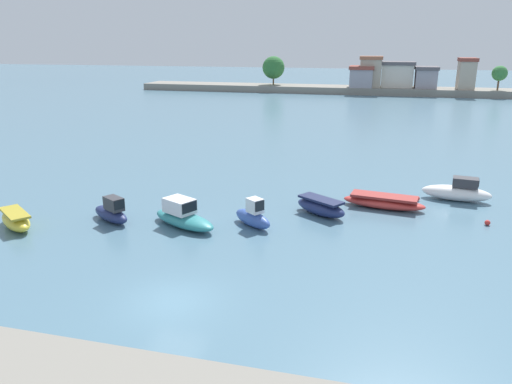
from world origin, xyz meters
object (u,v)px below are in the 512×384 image
(moored_boat_0, at_px, (16,220))
(moored_boat_1, at_px, (112,212))
(moored_boat_6, at_px, (457,192))
(moored_boat_2, at_px, (183,217))
(mooring_buoy_1, at_px, (487,223))
(moored_boat_3, at_px, (253,216))
(mooring_buoy_0, at_px, (417,199))
(moored_boat_5, at_px, (384,202))
(moored_boat_4, at_px, (321,207))

(moored_boat_0, bearing_deg, moored_boat_1, 62.11)
(moored_boat_1, xyz_separation_m, moored_boat_6, (21.88, 10.12, 0.03))
(moored_boat_0, distance_m, moored_boat_1, 5.69)
(moored_boat_0, distance_m, moored_boat_2, 10.24)
(moored_boat_6, bearing_deg, mooring_buoy_1, -68.10)
(moored_boat_3, bearing_deg, mooring_buoy_0, 75.15)
(moored_boat_2, height_order, moored_boat_5, moored_boat_2)
(moored_boat_2, height_order, mooring_buoy_1, moored_boat_2)
(moored_boat_1, bearing_deg, mooring_buoy_0, 56.22)
(moored_boat_1, distance_m, mooring_buoy_0, 21.24)
(moored_boat_6, height_order, mooring_buoy_0, moored_boat_6)
(moored_boat_2, bearing_deg, mooring_buoy_1, 41.44)
(moored_boat_0, height_order, moored_boat_1, moored_boat_1)
(moored_boat_3, distance_m, moored_boat_6, 15.58)
(moored_boat_1, bearing_deg, moored_boat_6, 55.24)
(moored_boat_3, distance_m, mooring_buoy_0, 12.84)
(moored_boat_5, xyz_separation_m, mooring_buoy_1, (6.33, -1.84, -0.26))
(moored_boat_3, xyz_separation_m, moored_boat_4, (3.80, 3.15, -0.10))
(moored_boat_5, distance_m, mooring_buoy_0, 3.21)
(moored_boat_4, height_order, moored_boat_5, moored_boat_4)
(moored_boat_0, xyz_separation_m, moored_boat_1, (5.11, 2.50, 0.11))
(moored_boat_4, bearing_deg, moored_boat_1, -126.62)
(moored_boat_0, height_order, mooring_buoy_0, moored_boat_0)
(moored_boat_1, xyz_separation_m, moored_boat_5, (16.77, 7.07, -0.19))
(moored_boat_6, distance_m, mooring_buoy_1, 5.06)
(moored_boat_4, relative_size, moored_boat_5, 0.70)
(moored_boat_1, relative_size, moored_boat_4, 0.89)
(mooring_buoy_1, bearing_deg, moored_boat_5, 163.81)
(mooring_buoy_0, bearing_deg, moored_boat_4, -143.87)
(moored_boat_1, relative_size, moored_boat_3, 1.14)
(moored_boat_0, relative_size, moored_boat_4, 0.96)
(moored_boat_0, distance_m, moored_boat_4, 19.19)
(moored_boat_3, relative_size, moored_boat_6, 0.63)
(moored_boat_3, xyz_separation_m, moored_boat_5, (7.83, 5.64, -0.22))
(moored_boat_3, xyz_separation_m, mooring_buoy_1, (14.16, 3.80, -0.48))
(moored_boat_0, relative_size, mooring_buoy_0, 10.60)
(moored_boat_3, relative_size, moored_boat_4, 0.78)
(moored_boat_1, distance_m, moored_boat_3, 9.05)
(moored_boat_6, bearing_deg, moored_boat_4, -140.92)
(moored_boat_0, height_order, moored_boat_3, moored_boat_3)
(moored_boat_1, height_order, mooring_buoy_0, moored_boat_1)
(moored_boat_2, relative_size, moored_boat_6, 1.05)
(moored_boat_4, height_order, mooring_buoy_1, moored_boat_4)
(moored_boat_2, height_order, moored_boat_6, moored_boat_6)
(moored_boat_4, bearing_deg, moored_boat_5, 65.26)
(moored_boat_1, bearing_deg, moored_boat_5, 53.28)
(mooring_buoy_1, bearing_deg, moored_boat_4, -176.41)
(moored_boat_1, bearing_deg, moored_boat_0, -123.54)
(mooring_buoy_1, bearing_deg, moored_boat_6, 104.02)
(moored_boat_4, bearing_deg, moored_boat_6, 64.79)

